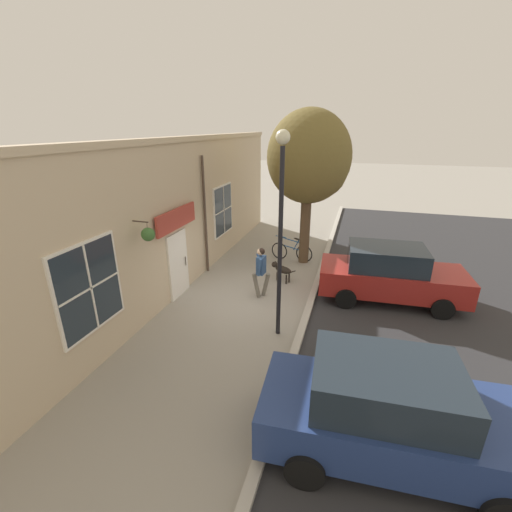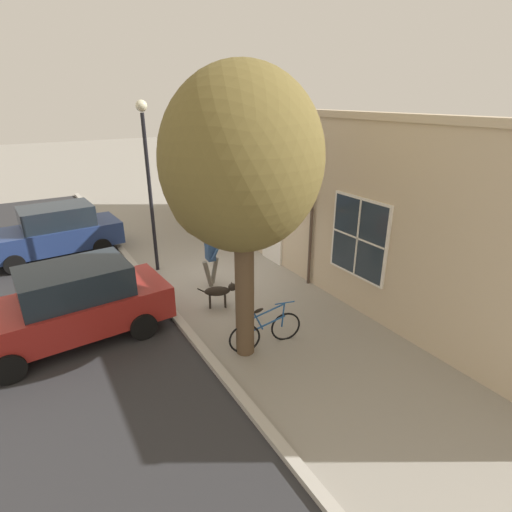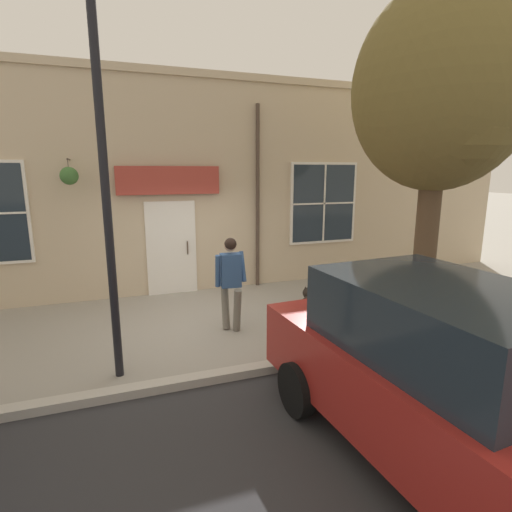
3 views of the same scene
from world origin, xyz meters
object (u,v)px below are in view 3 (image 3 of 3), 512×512
street_tree_by_curb (443,95)px  parked_car_mid_block (451,380)px  street_lamp (100,124)px  leaning_bicycle (404,294)px  dog_on_leash (309,304)px  pedestrian_walking (231,276)px

street_tree_by_curb → parked_car_mid_block: bearing=-39.2°
parked_car_mid_block → street_lamp: size_ratio=0.86×
leaning_bicycle → street_lamp: bearing=-82.3°
parked_car_mid_block → street_lamp: street_lamp is taller
dog_on_leash → leaning_bicycle: bearing=92.2°
street_lamp → dog_on_leash: bearing=101.3°
street_tree_by_curb → leaning_bicycle: 3.64m
street_tree_by_curb → dog_on_leash: bearing=-103.7°
dog_on_leash → leaning_bicycle: 2.13m
leaning_bicycle → street_lamp: street_lamp is taller
street_tree_by_curb → street_lamp: bearing=-88.5°
leaning_bicycle → street_lamp: 6.13m
dog_on_leash → street_tree_by_curb: 4.12m
parked_car_mid_block → pedestrian_walking: bearing=-165.9°
street_lamp → parked_car_mid_block: bearing=45.2°
street_tree_by_curb → parked_car_mid_block: street_tree_by_curb is taller
pedestrian_walking → street_lamp: street_lamp is taller
dog_on_leash → street_lamp: (0.64, -3.22, 2.86)m
leaning_bicycle → parked_car_mid_block: 4.37m
pedestrian_walking → leaning_bicycle: (0.30, 3.44, -0.61)m
leaning_bicycle → parked_car_mid_block: (3.57, -2.48, 0.50)m
parked_car_mid_block → street_lamp: bearing=-134.8°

